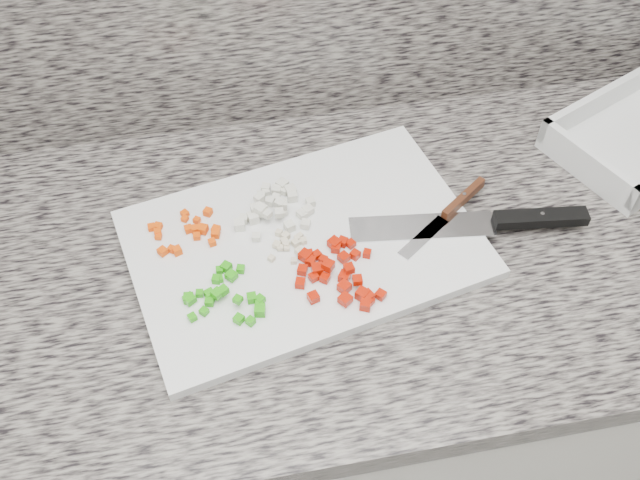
# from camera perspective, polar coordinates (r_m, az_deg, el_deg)

# --- Properties ---
(cabinet) EXTENTS (3.92, 0.62, 0.86)m
(cabinet) POSITION_cam_1_polar(r_m,az_deg,el_deg) (1.43, 0.43, -12.51)
(cabinet) COLOR beige
(cabinet) RESTS_ON ground
(countertop) EXTENTS (3.96, 0.64, 0.04)m
(countertop) POSITION_cam_1_polar(r_m,az_deg,el_deg) (1.05, 0.57, -1.35)
(countertop) COLOR slate
(countertop) RESTS_ON cabinet
(cutting_board) EXTENTS (0.54, 0.42, 0.02)m
(cutting_board) POSITION_cam_1_polar(r_m,az_deg,el_deg) (1.03, -1.31, -0.31)
(cutting_board) COLOR silver
(cutting_board) RESTS_ON countertop
(carrot_pile) EXTENTS (0.10, 0.08, 0.01)m
(carrot_pile) POSITION_cam_1_polar(r_m,az_deg,el_deg) (1.04, -10.53, 0.64)
(carrot_pile) COLOR #E04404
(carrot_pile) RESTS_ON cutting_board
(onion_pile) EXTENTS (0.12, 0.11, 0.02)m
(onion_pile) POSITION_cam_1_polar(r_m,az_deg,el_deg) (1.05, -3.58, 2.73)
(onion_pile) COLOR beige
(onion_pile) RESTS_ON cutting_board
(green_pepper_pile) EXTENTS (0.11, 0.11, 0.02)m
(green_pepper_pile) POSITION_cam_1_polar(r_m,az_deg,el_deg) (0.96, -7.56, -4.40)
(green_pepper_pile) COLOR #259C0E
(green_pepper_pile) RESTS_ON cutting_board
(red_pepper_pile) EXTENTS (0.12, 0.13, 0.02)m
(red_pepper_pile) POSITION_cam_1_polar(r_m,az_deg,el_deg) (0.97, 1.36, -2.64)
(red_pepper_pile) COLOR #A31302
(red_pepper_pile) RESTS_ON cutting_board
(garlic_pile) EXTENTS (0.06, 0.06, 0.01)m
(garlic_pile) POSITION_cam_1_polar(r_m,az_deg,el_deg) (1.01, -2.50, -0.33)
(garlic_pile) COLOR beige
(garlic_pile) RESTS_ON cutting_board
(chef_knife) EXTENTS (0.35, 0.08, 0.02)m
(chef_knife) POSITION_cam_1_polar(r_m,az_deg,el_deg) (1.07, 14.21, 1.48)
(chef_knife) COLOR silver
(chef_knife) RESTS_ON cutting_board
(paring_knife) EXTENTS (0.16, 0.13, 0.02)m
(paring_knife) POSITION_cam_1_polar(r_m,az_deg,el_deg) (1.07, 10.63, 2.53)
(paring_knife) COLOR silver
(paring_knife) RESTS_ON cutting_board
(tray) EXTENTS (0.32, 0.28, 0.06)m
(tray) POSITION_cam_1_polar(r_m,az_deg,el_deg) (1.27, 24.11, 7.44)
(tray) COLOR silver
(tray) RESTS_ON countertop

